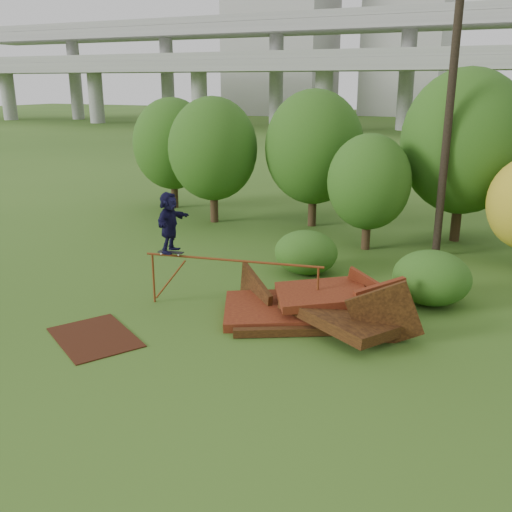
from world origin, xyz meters
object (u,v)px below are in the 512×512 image
at_px(scrap_pile, 312,309).
at_px(skater, 169,222).
at_px(flat_plate, 95,337).
at_px(utility_pole, 450,99).

height_order(scrap_pile, skater, skater).
distance_m(scrap_pile, skater, 4.50).
relative_size(flat_plate, utility_pole, 0.22).
xyz_separation_m(scrap_pile, flat_plate, (-4.52, -3.18, -0.34)).
distance_m(scrap_pile, utility_pole, 9.32).
bearing_deg(skater, utility_pole, -43.32).
height_order(scrap_pile, utility_pole, utility_pole).
bearing_deg(scrap_pile, skater, -173.45).
bearing_deg(skater, flat_plate, 163.21).
relative_size(scrap_pile, skater, 3.32).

